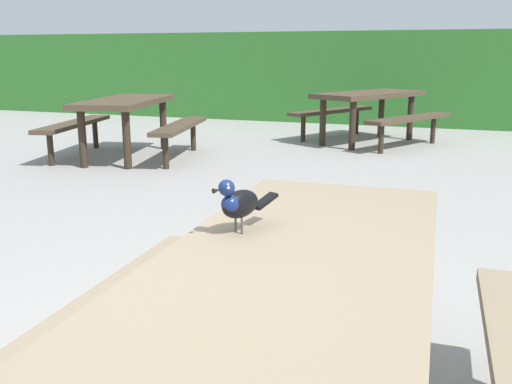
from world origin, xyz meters
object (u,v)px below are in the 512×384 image
Objects in this scene: picnic_table_foreground at (297,310)px; picnic_table_mid_left at (369,105)px; picnic_table_mid_right at (125,114)px; bird_grackle at (238,202)px.

picnic_table_foreground is 7.02m from picnic_table_mid_left.
picnic_table_mid_left is (-0.87, 6.96, 0.00)m from picnic_table_foreground.
picnic_table_foreground is 0.79× the size of picnic_table_mid_left.
picnic_table_mid_left is at bearing 40.32° from picnic_table_mid_right.
picnic_table_mid_right is (-3.32, 4.58, -0.29)m from bird_grackle.
picnic_table_mid_left is 3.51m from picnic_table_mid_right.
picnic_table_mid_right is at bearing 127.08° from picnic_table_foreground.
picnic_table_mid_right is (-3.54, 4.69, 0.00)m from picnic_table_foreground.
bird_grackle reaches higher than picnic_table_mid_right.
picnic_table_foreground is 0.91× the size of picnic_table_mid_right.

